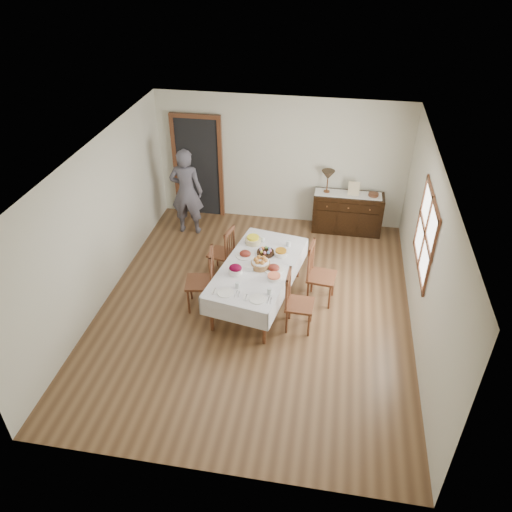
% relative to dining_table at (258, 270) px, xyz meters
% --- Properties ---
extents(ground, '(6.00, 6.00, 0.00)m').
position_rel_dining_table_xyz_m(ground, '(-0.02, -0.16, -0.64)').
color(ground, brown).
extents(room_shell, '(5.02, 6.02, 2.65)m').
position_rel_dining_table_xyz_m(room_shell, '(-0.17, 0.26, 1.00)').
color(room_shell, white).
rests_on(room_shell, ground).
extents(dining_table, '(1.45, 2.28, 0.73)m').
position_rel_dining_table_xyz_m(dining_table, '(0.00, 0.00, 0.00)').
color(dining_table, silver).
rests_on(dining_table, ground).
extents(chair_left_near, '(0.52, 0.52, 1.08)m').
position_rel_dining_table_xyz_m(chair_left_near, '(-0.84, -0.26, -0.09)').
color(chair_left_near, brown).
rests_on(chair_left_near, ground).
extents(chair_left_far, '(0.47, 0.47, 0.95)m').
position_rel_dining_table_xyz_m(chair_left_far, '(-0.73, 0.67, -0.16)').
color(chair_left_far, brown).
rests_on(chair_left_far, ground).
extents(chair_right_near, '(0.43, 0.43, 1.01)m').
position_rel_dining_table_xyz_m(chair_right_near, '(0.68, -0.52, -0.13)').
color(chair_right_near, brown).
rests_on(chair_right_near, ground).
extents(chair_right_far, '(0.50, 0.50, 1.07)m').
position_rel_dining_table_xyz_m(chair_right_far, '(0.96, 0.22, -0.10)').
color(chair_right_far, brown).
rests_on(chair_right_far, ground).
extents(sideboard, '(1.37, 0.50, 0.82)m').
position_rel_dining_table_xyz_m(sideboard, '(1.39, 2.56, -0.23)').
color(sideboard, black).
rests_on(sideboard, ground).
extents(person, '(0.61, 0.41, 1.89)m').
position_rel_dining_table_xyz_m(person, '(-1.76, 2.00, 0.30)').
color(person, '#524F5B').
rests_on(person, ground).
extents(bread_basket, '(0.31, 0.31, 0.17)m').
position_rel_dining_table_xyz_m(bread_basket, '(0.04, -0.03, 0.16)').
color(bread_basket, olive).
rests_on(bread_basket, dining_table).
extents(egg_basket, '(0.29, 0.29, 0.10)m').
position_rel_dining_table_xyz_m(egg_basket, '(0.07, 0.35, 0.12)').
color(egg_basket, black).
rests_on(egg_basket, dining_table).
extents(ham_platter_a, '(0.31, 0.31, 0.11)m').
position_rel_dining_table_xyz_m(ham_platter_a, '(-0.25, 0.24, 0.12)').
color(ham_platter_a, white).
rests_on(ham_platter_a, dining_table).
extents(ham_platter_b, '(0.31, 0.31, 0.11)m').
position_rel_dining_table_xyz_m(ham_platter_b, '(0.26, -0.07, 0.12)').
color(ham_platter_b, white).
rests_on(ham_platter_b, dining_table).
extents(beet_bowl, '(0.22, 0.22, 0.16)m').
position_rel_dining_table_xyz_m(beet_bowl, '(-0.31, -0.27, 0.16)').
color(beet_bowl, white).
rests_on(beet_bowl, dining_table).
extents(carrot_bowl, '(0.23, 0.23, 0.10)m').
position_rel_dining_table_xyz_m(carrot_bowl, '(0.32, 0.37, 0.13)').
color(carrot_bowl, white).
rests_on(carrot_bowl, dining_table).
extents(pineapple_bowl, '(0.27, 0.27, 0.13)m').
position_rel_dining_table_xyz_m(pineapple_bowl, '(-0.20, 0.64, 0.15)').
color(pineapple_bowl, '#CBBB8A').
rests_on(pineapple_bowl, dining_table).
extents(casserole_dish, '(0.21, 0.21, 0.07)m').
position_rel_dining_table_xyz_m(casserole_dish, '(0.30, -0.31, 0.12)').
color(casserole_dish, white).
rests_on(casserole_dish, dining_table).
extents(butter_dish, '(0.15, 0.11, 0.07)m').
position_rel_dining_table_xyz_m(butter_dish, '(-0.12, -0.13, 0.12)').
color(butter_dish, white).
rests_on(butter_dish, dining_table).
extents(setting_left, '(0.44, 0.31, 0.10)m').
position_rel_dining_table_xyz_m(setting_left, '(-0.31, -0.72, 0.11)').
color(setting_left, white).
rests_on(setting_left, dining_table).
extents(setting_right, '(0.44, 0.31, 0.10)m').
position_rel_dining_table_xyz_m(setting_right, '(0.18, -0.79, 0.11)').
color(setting_right, white).
rests_on(setting_right, dining_table).
extents(glass_far_a, '(0.06, 0.06, 0.09)m').
position_rel_dining_table_xyz_m(glass_far_a, '(-0.04, 0.71, 0.13)').
color(glass_far_a, silver).
rests_on(glass_far_a, dining_table).
extents(glass_far_b, '(0.07, 0.07, 0.10)m').
position_rel_dining_table_xyz_m(glass_far_b, '(0.41, 0.65, 0.14)').
color(glass_far_b, silver).
rests_on(glass_far_b, dining_table).
extents(runner, '(1.30, 0.35, 0.01)m').
position_rel_dining_table_xyz_m(runner, '(1.36, 2.56, 0.18)').
color(runner, white).
rests_on(runner, sideboard).
extents(table_lamp, '(0.26, 0.26, 0.46)m').
position_rel_dining_table_xyz_m(table_lamp, '(0.94, 2.58, 0.53)').
color(table_lamp, brown).
rests_on(table_lamp, sideboard).
extents(picture_frame, '(0.22, 0.08, 0.28)m').
position_rel_dining_table_xyz_m(picture_frame, '(1.46, 2.55, 0.32)').
color(picture_frame, beige).
rests_on(picture_frame, sideboard).
extents(deco_bowl, '(0.20, 0.20, 0.06)m').
position_rel_dining_table_xyz_m(deco_bowl, '(1.84, 2.57, 0.21)').
color(deco_bowl, brown).
rests_on(deco_bowl, sideboard).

